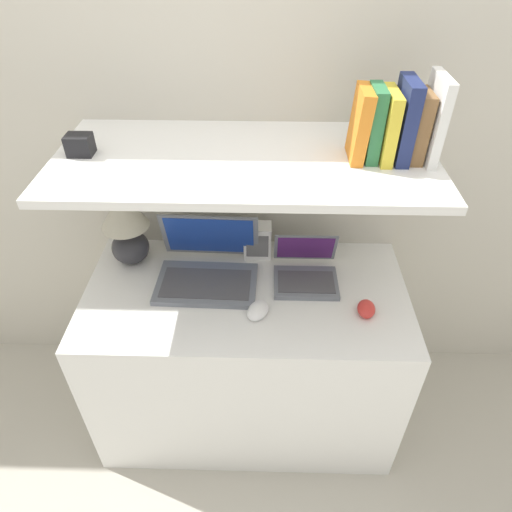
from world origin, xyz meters
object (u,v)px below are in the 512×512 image
Objects in this scene: book_white at (434,119)px; book_orange at (360,125)px; book_green at (374,124)px; shelf_gadget at (80,145)px; table_lamp at (126,225)px; second_mouse at (366,309)px; laptop_small at (306,272)px; book_navy at (405,121)px; router_box at (258,241)px; laptop_large at (208,268)px; book_yellow at (388,126)px; computer_mouse at (258,311)px; book_brown at (419,126)px.

book_white is 0.22m from book_orange.
book_white reaches higher than book_green.
shelf_gadget is at bearing 180.00° from book_green.
shelf_gadget is at bearing 180.00° from book_orange.
second_mouse is (0.90, -0.28, -0.15)m from table_lamp.
laptop_small is 1.00× the size of book_navy.
router_box is at bearing 5.48° from table_lamp.
book_white reaches higher than laptop_large.
book_white is 1.21× the size of book_yellow.
router_box is 0.70m from book_yellow.
book_white is at bearing 20.22° from computer_mouse.
laptop_small reaches higher than computer_mouse.
laptop_small is at bearing 138.91° from second_mouse.
second_mouse is 0.40× the size of book_navy.
shelf_gadget reaches higher than laptop_small.
table_lamp is 0.52m from router_box.
book_brown is (0.67, -0.00, 0.58)m from laptop_large.
router_box is 0.75m from shelf_gadget.
book_green is at bearing 180.00° from book_navy.
book_brown is at bearing 61.68° from second_mouse.
second_mouse is 0.64m from book_brown.
book_orange is at bearing -3.09° from laptop_small.
book_navy is 1.09× the size of book_green.
book_orange is at bearing 32.33° from computer_mouse.
book_green is at bearing -6.83° from table_lamp.
book_yellow is 0.08m from book_orange.
book_orange is at bearing -26.00° from router_box.
table_lamp is at bearing 162.86° from laptop_large.
book_navy is 1.00m from shelf_gadget.
computer_mouse is at bearing -29.64° from table_lamp.
laptop_small is at bearing 178.16° from book_yellow.
computer_mouse is 0.79m from book_brown.
book_brown is 0.99× the size of book_yellow.
shelf_gadget reaches higher than laptop_large.
book_white is at bearing 0.00° from shelf_gadget.
laptop_small is (0.38, 0.00, -0.01)m from laptop_large.
book_white is at bearing 0.00° from book_navy.
book_brown is at bearing -5.92° from table_lamp.
table_lamp is at bearing -174.52° from router_box.
book_orange is (0.31, -0.15, 0.56)m from router_box.
laptop_small is 0.66m from book_brown.
book_white is (0.13, 0.17, 0.63)m from second_mouse.
book_green is 2.82× the size of shelf_gadget.
book_navy is at bearing 180.00° from book_white.
computer_mouse and second_mouse have the same top height.
book_green is (-0.04, 0.00, 0.01)m from book_yellow.
laptop_large is 4.03× the size of second_mouse.
laptop_small reaches higher than second_mouse.
second_mouse is 0.51m from router_box.
book_white is 1.17× the size of book_orange.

